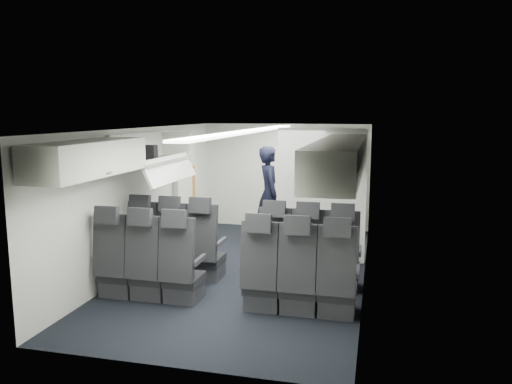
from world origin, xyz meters
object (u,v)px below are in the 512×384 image
at_px(seat_row_mid, 221,274).
at_px(flight_attendant, 269,194).
at_px(boarding_door, 185,190).
at_px(galley_unit, 331,186).
at_px(seat_row_front, 240,255).
at_px(carry_on_bag, 144,153).

bearing_deg(seat_row_mid, flight_attendant, 91.67).
relative_size(boarding_door, flight_attendant, 1.05).
height_order(seat_row_mid, galley_unit, galley_unit).
relative_size(seat_row_front, boarding_door, 1.79).
relative_size(seat_row_front, galley_unit, 1.75).
bearing_deg(galley_unit, boarding_door, -155.72).
bearing_deg(seat_row_front, carry_on_bag, 178.44).
xyz_separation_m(seat_row_front, flight_attendant, (-0.10, 2.37, 0.48)).
bearing_deg(flight_attendant, carry_on_bag, 128.37).
distance_m(seat_row_front, carry_on_bag, 2.01).
relative_size(boarding_door, carry_on_bag, 5.19).
height_order(seat_row_front, carry_on_bag, carry_on_bag).
height_order(galley_unit, boarding_door, galley_unit).
bearing_deg(seat_row_front, flight_attendant, 92.30).
xyz_separation_m(galley_unit, flight_attendant, (-1.05, -0.88, -0.06)).
bearing_deg(flight_attendant, seat_row_front, 160.74).
distance_m(seat_row_mid, galley_unit, 4.30).
distance_m(boarding_door, flight_attendant, 1.57).
bearing_deg(seat_row_mid, seat_row_front, 90.00).
height_order(seat_row_mid, flight_attendant, flight_attendant).
height_order(seat_row_front, galley_unit, galley_unit).
bearing_deg(seat_row_mid, carry_on_bag, 146.99).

